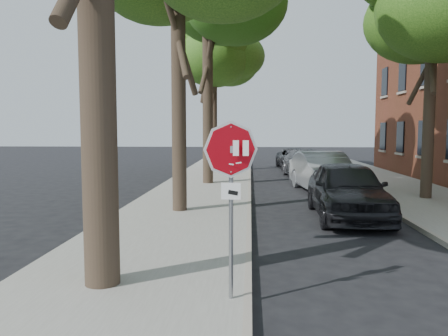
% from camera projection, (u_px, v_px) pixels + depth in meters
% --- Properties ---
extents(ground, '(120.00, 120.00, 0.00)m').
position_uv_depth(ground, '(278.00, 307.00, 6.41)').
color(ground, black).
rests_on(ground, ground).
extents(sidewalk_left, '(4.00, 55.00, 0.12)m').
position_uv_depth(sidewalk_left, '(201.00, 190.00, 18.48)').
color(sidewalk_left, gray).
rests_on(sidewalk_left, ground).
extents(sidewalk_right, '(4.00, 55.00, 0.12)m').
position_uv_depth(sidewalk_right, '(406.00, 191.00, 17.97)').
color(sidewalk_right, gray).
rests_on(sidewalk_right, ground).
extents(curb_left, '(0.12, 55.00, 0.13)m').
position_uv_depth(curb_left, '(250.00, 190.00, 18.36)').
color(curb_left, '#9E9384').
rests_on(curb_left, ground).
extents(curb_right, '(0.12, 55.00, 0.13)m').
position_uv_depth(curb_right, '(356.00, 191.00, 18.10)').
color(curb_right, '#9E9384').
rests_on(curb_right, ground).
extents(stop_sign, '(0.76, 0.34, 2.61)m').
position_uv_depth(stop_sign, '(231.00, 175.00, 6.25)').
color(stop_sign, gray).
rests_on(stop_sign, sidewalk_left).
extents(tree_mid_b, '(5.88, 5.46, 10.36)m').
position_uv_depth(tree_mid_b, '(207.00, 11.00, 19.89)').
color(tree_mid_b, black).
rests_on(tree_mid_b, sidewalk_left).
extents(tree_far, '(5.29, 4.91, 9.33)m').
position_uv_depth(tree_far, '(214.00, 55.00, 26.93)').
color(tree_far, black).
rests_on(tree_far, sidewalk_left).
extents(car_a, '(2.10, 4.99, 1.68)m').
position_uv_depth(car_a, '(347.00, 190.00, 12.83)').
color(car_a, black).
rests_on(car_a, ground).
extents(car_b, '(2.43, 5.30, 1.68)m').
position_uv_depth(car_b, '(323.00, 172.00, 18.12)').
color(car_b, gray).
rests_on(car_b, ground).
extents(car_c, '(2.59, 5.39, 1.51)m').
position_uv_depth(car_c, '(306.00, 164.00, 23.56)').
color(car_c, '#4A4B4F').
rests_on(car_c, ground).
extents(car_d, '(2.48, 4.99, 1.36)m').
position_uv_depth(car_d, '(296.00, 159.00, 28.98)').
color(car_d, black).
rests_on(car_d, ground).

